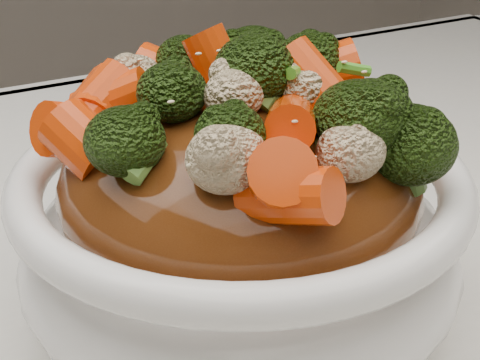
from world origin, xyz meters
TOP-DOWN VIEW (x-y plane):
  - bowl at (0.05, 0.01)m, footprint 0.29×0.29m
  - sauce_base at (0.05, 0.01)m, footprint 0.23×0.23m
  - carrots at (0.05, 0.01)m, footprint 0.23×0.23m
  - broccoli at (0.05, 0.01)m, footprint 0.23×0.23m
  - cauliflower at (0.05, 0.01)m, footprint 0.23×0.23m
  - scallions at (0.05, 0.01)m, footprint 0.17×0.17m
  - sesame_seeds at (0.05, 0.01)m, footprint 0.21×0.21m

SIDE VIEW (x-z plane):
  - bowl at x=0.05m, z-range 0.75..0.84m
  - sauce_base at x=0.05m, z-range 0.78..0.87m
  - cauliflower at x=0.05m, z-range 0.86..0.90m
  - broccoli at x=0.05m, z-range 0.86..0.91m
  - carrots at x=0.05m, z-range 0.86..0.91m
  - scallions at x=0.05m, z-range 0.88..0.90m
  - sesame_seeds at x=0.05m, z-range 0.88..0.89m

